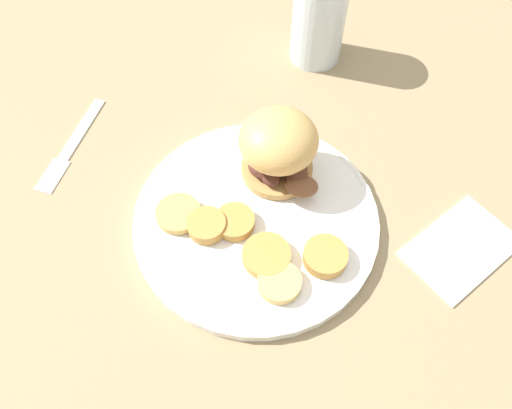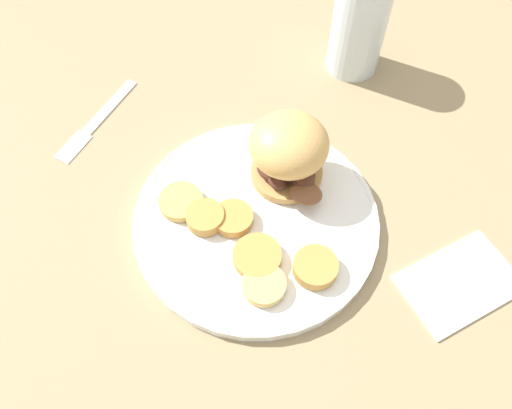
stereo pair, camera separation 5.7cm
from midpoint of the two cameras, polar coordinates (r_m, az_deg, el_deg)
ground_plane at (r=0.60m, az=-2.69°, el=-2.31°), size 4.00×4.00×0.00m
dinner_plate at (r=0.59m, az=-2.72°, el=-1.88°), size 0.29×0.29×0.02m
sandwich at (r=0.58m, az=-0.13°, el=6.23°), size 0.10×0.12×0.09m
potato_round_0 at (r=0.59m, az=-11.56°, el=-1.23°), size 0.05×0.05×0.01m
potato_round_1 at (r=0.55m, az=-1.71°, el=-6.09°), size 0.05×0.05×0.01m
potato_round_2 at (r=0.54m, az=-0.32°, el=-9.13°), size 0.05×0.05×0.01m
potato_round_3 at (r=0.58m, az=-5.26°, el=-2.20°), size 0.05×0.05×0.01m
potato_round_4 at (r=0.58m, az=-8.46°, el=-2.60°), size 0.04×0.04×0.02m
potato_round_5 at (r=0.55m, az=5.04°, el=-6.15°), size 0.05×0.05×0.02m
fork at (r=0.72m, az=-22.46°, el=6.19°), size 0.05×0.16×0.00m
drinking_glass at (r=0.75m, az=4.97°, el=20.53°), size 0.08×0.08×0.14m
napkin at (r=0.62m, az=20.02°, el=-4.84°), size 0.15×0.15×0.01m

